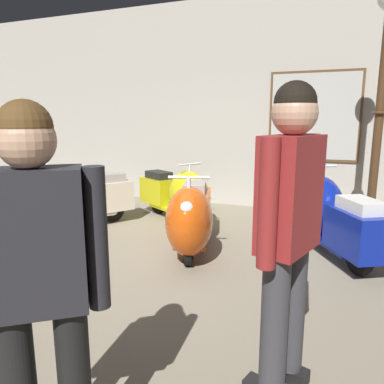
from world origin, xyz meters
The scene contains 10 objects.
ground_plane centered at (0.00, 0.00, 0.00)m, with size 60.00×60.00×0.00m, color gray.
showroom_back_wall centered at (0.01, 3.22, 1.82)m, with size 18.00×0.24×3.65m.
scooter_0 centered at (-1.57, 0.78, 0.45)m, with size 1.29×1.61×0.99m.
scooter_1 centered at (-0.26, 1.76, 0.43)m, with size 1.55×1.16×0.94m.
scooter_2 centered at (0.45, 0.46, 0.45)m, with size 0.91×1.68×0.99m.
scooter_3 centered at (1.94, 1.15, 0.47)m, with size 1.24×1.69×1.02m.
lamppost centered at (2.46, 1.87, 1.80)m, with size 0.30×0.30×3.15m.
visitor_0 centered at (1.75, -1.41, 1.03)m, with size 0.37×0.58×1.77m.
visitor_1 centered at (0.88, -2.32, 0.96)m, with size 0.47×0.41×1.65m.
info_stanchion centered at (-1.46, -0.09, 0.42)m, with size 0.39×0.36×1.01m.
Camera 1 is at (1.95, -3.37, 1.58)m, focal length 34.13 mm.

